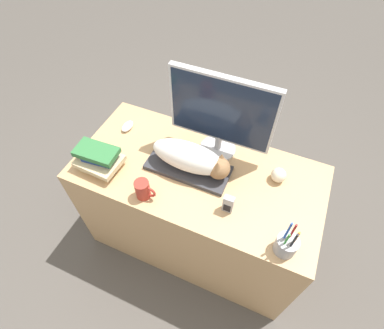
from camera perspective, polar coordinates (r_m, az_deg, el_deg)
The scene contains 11 objects.
ground_plane at distance 2.07m, azimuth -2.89°, elevation -20.56°, with size 12.00×12.00×0.00m, color #4C4742.
desk at distance 1.84m, azimuth 0.87°, elevation -8.42°, with size 1.28×0.63×0.75m.
keyboard at distance 1.53m, azimuth -0.72°, elevation -0.60°, with size 0.43×0.18×0.02m.
cat at distance 1.45m, azimuth 0.13°, elevation 1.20°, with size 0.40×0.14×0.15m.
monitor at distance 1.44m, azimuth 5.55°, elevation 9.65°, with size 0.52×0.19×0.47m.
computer_mouse at distance 1.76m, azimuth -12.19°, elevation 7.13°, with size 0.05×0.09×0.03m.
coffee_mug at distance 1.42m, azimuth -9.28°, elevation -4.73°, with size 0.10×0.07×0.10m.
pen_cup at distance 1.33m, azimuth 17.54°, elevation -14.35°, with size 0.09×0.09×0.21m.
baseball at distance 1.53m, azimuth 16.17°, elevation -1.94°, with size 0.07×0.07×0.07m.
phone at distance 1.37m, azimuth 6.92°, elevation -7.48°, with size 0.05×0.03×0.10m.
book_stack at distance 1.57m, azimuth -17.30°, elevation 1.07°, with size 0.23×0.17×0.12m.
Camera 1 is at (0.34, -0.54, 1.97)m, focal length 28.00 mm.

